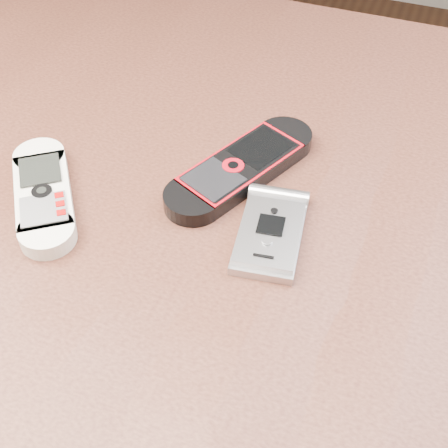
% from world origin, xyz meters
% --- Properties ---
extents(table, '(1.20, 0.80, 0.75)m').
position_xyz_m(table, '(0.00, 0.00, 0.64)').
color(table, black).
rests_on(table, ground).
extents(nokia_white, '(0.12, 0.14, 0.02)m').
position_xyz_m(nokia_white, '(-0.15, -0.02, 0.76)').
color(nokia_white, white).
rests_on(nokia_white, table).
extents(nokia_black_red, '(0.12, 0.17, 0.02)m').
position_xyz_m(nokia_black_red, '(-0.01, 0.07, 0.76)').
color(nokia_black_red, black).
rests_on(nokia_black_red, table).
extents(motorola_razr, '(0.06, 0.10, 0.02)m').
position_xyz_m(motorola_razr, '(0.04, 0.01, 0.76)').
color(motorola_razr, '#B4B4B9').
rests_on(motorola_razr, table).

